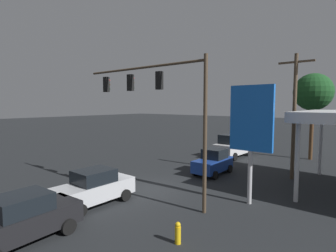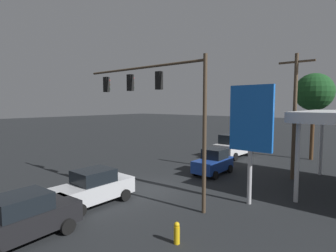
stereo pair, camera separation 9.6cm
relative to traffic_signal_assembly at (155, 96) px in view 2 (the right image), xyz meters
The scene contains 10 objects.
ground_plane 6.20m from the traffic_signal_assembly, 32.09° to the right, with size 200.00×200.00×0.00m, color black.
traffic_signal_assembly is the anchor object (origin of this frame).
utility_pole 10.64m from the traffic_signal_assembly, 119.12° to the right, with size 2.40×0.26×9.08m.
price_sign 5.47m from the traffic_signal_assembly, 150.31° to the right, with size 2.35×0.27×6.51m.
hatchback_crossing 8.50m from the traffic_signal_assembly, 89.40° to the right, with size 1.99×3.82×1.97m.
sedan_waiting 8.66m from the traffic_signal_assembly, 82.97° to the left, with size 2.22×4.48×1.93m.
pickup_parked 14.88m from the traffic_signal_assembly, 82.93° to the right, with size 2.45×5.29×2.40m.
sedan_far 6.09m from the traffic_signal_assembly, 55.03° to the left, with size 2.13×4.43×1.93m.
street_tree 18.41m from the traffic_signal_assembly, 105.04° to the right, with size 3.64×3.64×8.51m.
fire_hydrant 7.56m from the traffic_signal_assembly, 141.19° to the left, with size 0.24×0.24×0.88m.
Camera 2 is at (-11.50, 12.03, 5.48)m, focal length 28.00 mm.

